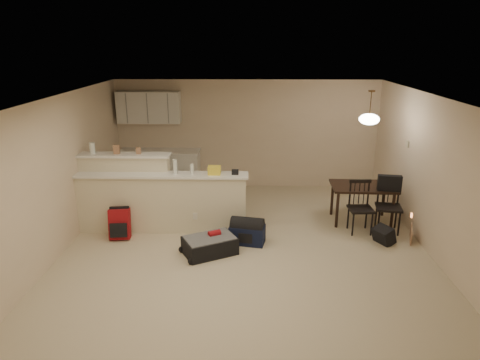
{
  "coord_description": "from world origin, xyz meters",
  "views": [
    {
      "loc": [
        0.05,
        -6.24,
        3.31
      ],
      "look_at": [
        -0.1,
        0.7,
        1.05
      ],
      "focal_mm": 32.0,
      "sensor_mm": 36.0,
      "label": 1
    }
  ],
  "objects_px": {
    "dining_chair_near": "(361,208)",
    "black_daypack": "(384,235)",
    "pendant_lamp": "(369,119)",
    "suitcase": "(210,246)",
    "dining_table": "(363,190)",
    "dining_chair_far": "(389,206)",
    "navy_duffel": "(247,234)",
    "red_backpack": "(120,224)"
  },
  "relations": [
    {
      "from": "pendant_lamp",
      "to": "red_backpack",
      "type": "height_order",
      "value": "pendant_lamp"
    },
    {
      "from": "dining_table",
      "to": "dining_chair_near",
      "type": "xyz_separation_m",
      "value": [
        -0.14,
        -0.49,
        -0.16
      ]
    },
    {
      "from": "suitcase",
      "to": "navy_duffel",
      "type": "height_order",
      "value": "navy_duffel"
    },
    {
      "from": "pendant_lamp",
      "to": "dining_chair_far",
      "type": "xyz_separation_m",
      "value": [
        0.37,
        -0.45,
        -1.49
      ]
    },
    {
      "from": "dining_chair_near",
      "to": "dining_chair_far",
      "type": "bearing_deg",
      "value": 1.54
    },
    {
      "from": "black_daypack",
      "to": "suitcase",
      "type": "bearing_deg",
      "value": 69.01
    },
    {
      "from": "dining_table",
      "to": "dining_chair_far",
      "type": "height_order",
      "value": "dining_chair_far"
    },
    {
      "from": "dining_table",
      "to": "red_backpack",
      "type": "relative_size",
      "value": 2.24
    },
    {
      "from": "dining_table",
      "to": "red_backpack",
      "type": "height_order",
      "value": "dining_table"
    },
    {
      "from": "dining_table",
      "to": "suitcase",
      "type": "xyz_separation_m",
      "value": [
        -2.78,
        -1.38,
        -0.5
      ]
    },
    {
      "from": "pendant_lamp",
      "to": "dining_chair_near",
      "type": "bearing_deg",
      "value": -105.58
    },
    {
      "from": "dining_chair_near",
      "to": "suitcase",
      "type": "relative_size",
      "value": 1.16
    },
    {
      "from": "dining_chair_near",
      "to": "black_daypack",
      "type": "distance_m",
      "value": 0.64
    },
    {
      "from": "red_backpack",
      "to": "black_daypack",
      "type": "xyz_separation_m",
      "value": [
        4.58,
        -0.11,
        -0.12
      ]
    },
    {
      "from": "pendant_lamp",
      "to": "suitcase",
      "type": "distance_m",
      "value": 3.61
    },
    {
      "from": "dining_table",
      "to": "pendant_lamp",
      "type": "distance_m",
      "value": 1.35
    },
    {
      "from": "red_backpack",
      "to": "navy_duffel",
      "type": "height_order",
      "value": "red_backpack"
    },
    {
      "from": "dining_table",
      "to": "suitcase",
      "type": "height_order",
      "value": "dining_table"
    },
    {
      "from": "pendant_lamp",
      "to": "red_backpack",
      "type": "distance_m",
      "value": 4.8
    },
    {
      "from": "dining_chair_far",
      "to": "navy_duffel",
      "type": "height_order",
      "value": "dining_chair_far"
    },
    {
      "from": "red_backpack",
      "to": "black_daypack",
      "type": "relative_size",
      "value": 1.64
    },
    {
      "from": "pendant_lamp",
      "to": "red_backpack",
      "type": "relative_size",
      "value": 1.17
    },
    {
      "from": "dining_chair_near",
      "to": "black_daypack",
      "type": "height_order",
      "value": "dining_chair_near"
    },
    {
      "from": "dining_table",
      "to": "suitcase",
      "type": "relative_size",
      "value": 1.45
    },
    {
      "from": "dining_table",
      "to": "navy_duffel",
      "type": "xyz_separation_m",
      "value": [
        -2.17,
        -0.99,
        -0.48
      ]
    },
    {
      "from": "dining_table",
      "to": "navy_duffel",
      "type": "bearing_deg",
      "value": -153.76
    },
    {
      "from": "dining_table",
      "to": "pendant_lamp",
      "type": "height_order",
      "value": "pendant_lamp"
    },
    {
      "from": "dining_chair_near",
      "to": "pendant_lamp",
      "type": "bearing_deg",
      "value": 71.38
    },
    {
      "from": "pendant_lamp",
      "to": "dining_chair_near",
      "type": "relative_size",
      "value": 0.65
    },
    {
      "from": "dining_chair_near",
      "to": "suitcase",
      "type": "bearing_deg",
      "value": -164.55
    },
    {
      "from": "dining_chair_far",
      "to": "suitcase",
      "type": "height_order",
      "value": "dining_chair_far"
    },
    {
      "from": "dining_chair_near",
      "to": "navy_duffel",
      "type": "xyz_separation_m",
      "value": [
        -2.03,
        -0.49,
        -0.31
      ]
    },
    {
      "from": "pendant_lamp",
      "to": "dining_chair_near",
      "type": "height_order",
      "value": "pendant_lamp"
    },
    {
      "from": "pendant_lamp",
      "to": "dining_chair_far",
      "type": "height_order",
      "value": "pendant_lamp"
    },
    {
      "from": "pendant_lamp",
      "to": "black_daypack",
      "type": "relative_size",
      "value": 1.92
    },
    {
      "from": "dining_chair_far",
      "to": "dining_table",
      "type": "bearing_deg",
      "value": 137.61
    },
    {
      "from": "dining_chair_far",
      "to": "navy_duffel",
      "type": "distance_m",
      "value": 2.62
    },
    {
      "from": "red_backpack",
      "to": "pendant_lamp",
      "type": "bearing_deg",
      "value": 4.36
    },
    {
      "from": "navy_duffel",
      "to": "black_daypack",
      "type": "relative_size",
      "value": 1.82
    },
    {
      "from": "dining_chair_near",
      "to": "black_daypack",
      "type": "xyz_separation_m",
      "value": [
        0.31,
        -0.45,
        -0.33
      ]
    },
    {
      "from": "red_backpack",
      "to": "black_daypack",
      "type": "bearing_deg",
      "value": -7.72
    },
    {
      "from": "dining_chair_far",
      "to": "red_backpack",
      "type": "xyz_separation_m",
      "value": [
        -4.78,
        -0.38,
        -0.23
      ]
    }
  ]
}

